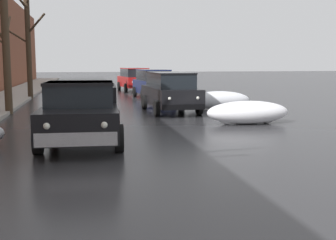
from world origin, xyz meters
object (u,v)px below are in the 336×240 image
object	(u,v)px
bare_tree_far_down_block	(28,40)
suv_black_parked_kerbside_close	(170,90)
suv_red_parked_far_down_block	(134,78)
pickup_truck_black_approaching_near_lane	(82,112)
bare_tree_mid_block	(4,46)
suv_darkblue_parked_kerbside_mid	(153,83)

from	to	relation	value
bare_tree_far_down_block	suv_black_parked_kerbside_close	size ratio (longest dim) A/B	1.47
suv_black_parked_kerbside_close	suv_red_parked_far_down_block	xyz separation A→B (m)	(0.11, 14.84, 0.00)
pickup_truck_black_approaching_near_lane	bare_tree_mid_block	bearing A→B (deg)	113.09
bare_tree_mid_block	suv_darkblue_parked_kerbside_mid	size ratio (longest dim) A/B	1.25
bare_tree_far_down_block	suv_darkblue_parked_kerbside_mid	distance (m)	8.13
bare_tree_far_down_block	pickup_truck_black_approaching_near_lane	world-z (taller)	bare_tree_far_down_block
suv_darkblue_parked_kerbside_mid	suv_red_parked_far_down_block	size ratio (longest dim) A/B	0.92
suv_red_parked_far_down_block	suv_darkblue_parked_kerbside_mid	bearing A→B (deg)	-87.50
bare_tree_far_down_block	suv_black_parked_kerbside_close	world-z (taller)	bare_tree_far_down_block
bare_tree_mid_block	bare_tree_far_down_block	bearing A→B (deg)	89.34
suv_black_parked_kerbside_close	suv_red_parked_far_down_block	world-z (taller)	same
bare_tree_mid_block	suv_darkblue_parked_kerbside_mid	bearing A→B (deg)	41.45
suv_black_parked_kerbside_close	bare_tree_far_down_block	bearing A→B (deg)	129.56
suv_red_parked_far_down_block	suv_black_parked_kerbside_close	bearing A→B (deg)	-90.44
suv_red_parked_far_down_block	bare_tree_mid_block	bearing A→B (deg)	-117.49
bare_tree_mid_block	pickup_truck_black_approaching_near_lane	world-z (taller)	bare_tree_mid_block
bare_tree_far_down_block	suv_black_parked_kerbside_close	xyz separation A→B (m)	(7.15, -8.66, -2.66)
suv_black_parked_kerbside_close	suv_darkblue_parked_kerbside_mid	distance (m)	7.50
pickup_truck_black_approaching_near_lane	suv_black_parked_kerbside_close	distance (m)	8.04
bare_tree_far_down_block	suv_red_parked_far_down_block	world-z (taller)	bare_tree_far_down_block
suv_black_parked_kerbside_close	suv_red_parked_far_down_block	bearing A→B (deg)	89.56
suv_black_parked_kerbside_close	suv_darkblue_parked_kerbside_mid	xyz separation A→B (m)	(0.43, 7.49, -0.00)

